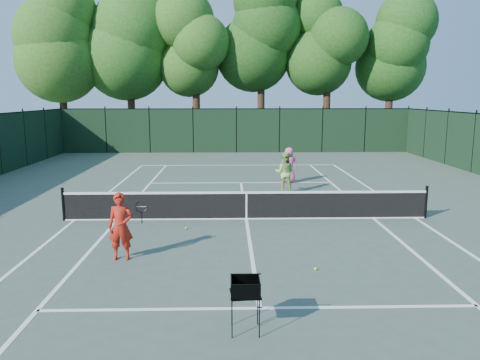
{
  "coord_description": "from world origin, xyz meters",
  "views": [
    {
      "loc": [
        -0.57,
        -14.54,
        3.9
      ],
      "look_at": [
        -0.18,
        1.0,
        1.1
      ],
      "focal_mm": 35.0,
      "sensor_mm": 36.0,
      "label": 1
    }
  ],
  "objects_px": {
    "ball_hopper": "(245,287)",
    "loose_ball_near_cart": "(316,269)",
    "player_pink": "(289,165)",
    "player_green": "(285,173)",
    "loose_ball_midcourt": "(186,228)",
    "coach": "(121,226)"
  },
  "relations": [
    {
      "from": "player_pink",
      "to": "loose_ball_near_cart",
      "type": "xyz_separation_m",
      "value": [
        -0.79,
        -10.9,
        -0.77
      ]
    },
    {
      "from": "loose_ball_near_cart",
      "to": "player_green",
      "type": "bearing_deg",
      "value": 87.85
    },
    {
      "from": "player_pink",
      "to": "loose_ball_near_cart",
      "type": "height_order",
      "value": "player_pink"
    },
    {
      "from": "player_green",
      "to": "loose_ball_midcourt",
      "type": "distance_m",
      "value": 6.36
    },
    {
      "from": "player_green",
      "to": "coach",
      "type": "bearing_deg",
      "value": 71.47
    },
    {
      "from": "loose_ball_near_cart",
      "to": "loose_ball_midcourt",
      "type": "height_order",
      "value": "same"
    },
    {
      "from": "player_pink",
      "to": "loose_ball_midcourt",
      "type": "distance_m",
      "value": 8.53
    },
    {
      "from": "ball_hopper",
      "to": "loose_ball_near_cart",
      "type": "height_order",
      "value": "ball_hopper"
    },
    {
      "from": "player_green",
      "to": "ball_hopper",
      "type": "xyz_separation_m",
      "value": [
        -2.02,
        -11.36,
        -0.05
      ]
    },
    {
      "from": "player_green",
      "to": "loose_ball_midcourt",
      "type": "relative_size",
      "value": 24.56
    },
    {
      "from": "player_pink",
      "to": "loose_ball_midcourt",
      "type": "bearing_deg",
      "value": 68.19
    },
    {
      "from": "player_green",
      "to": "loose_ball_midcourt",
      "type": "xyz_separation_m",
      "value": [
        -3.56,
        -5.21,
        -0.8
      ]
    },
    {
      "from": "loose_ball_midcourt",
      "to": "coach",
      "type": "bearing_deg",
      "value": -117.32
    },
    {
      "from": "loose_ball_near_cart",
      "to": "player_pink",
      "type": "bearing_deg",
      "value": 85.87
    },
    {
      "from": "ball_hopper",
      "to": "loose_ball_midcourt",
      "type": "relative_size",
      "value": 13.66
    },
    {
      "from": "ball_hopper",
      "to": "coach",
      "type": "bearing_deg",
      "value": 122.8
    },
    {
      "from": "loose_ball_midcourt",
      "to": "player_green",
      "type": "bearing_deg",
      "value": 55.67
    },
    {
      "from": "coach",
      "to": "player_green",
      "type": "bearing_deg",
      "value": 56.94
    },
    {
      "from": "coach",
      "to": "loose_ball_near_cart",
      "type": "xyz_separation_m",
      "value": [
        4.55,
        -0.85,
        -0.79
      ]
    },
    {
      "from": "coach",
      "to": "loose_ball_near_cart",
      "type": "height_order",
      "value": "coach"
    },
    {
      "from": "player_pink",
      "to": "coach",
      "type": "bearing_deg",
      "value": 68.42
    },
    {
      "from": "player_pink",
      "to": "player_green",
      "type": "xyz_separation_m",
      "value": [
        -0.46,
        -2.28,
        0.03
      ]
    }
  ]
}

